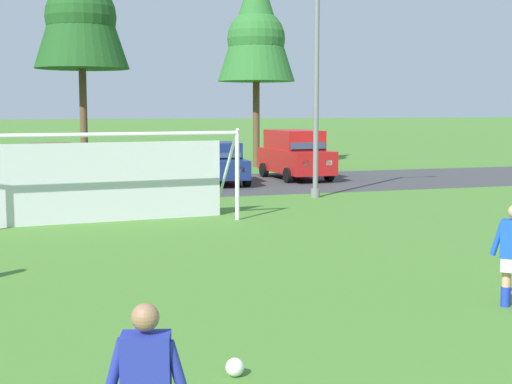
{
  "coord_description": "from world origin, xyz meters",
  "views": [
    {
      "loc": [
        -4.09,
        -2.59,
        3.12
      ],
      "look_at": [
        0.12,
        10.66,
        1.52
      ],
      "focal_mm": 51.15,
      "sensor_mm": 36.0,
      "label": 1
    }
  ],
  "objects_px": {
    "parked_car_slot_left": "(52,165)",
    "parked_car_slot_center": "(219,163)",
    "soccer_ball": "(235,367)",
    "parked_car_slot_center_left": "(125,165)",
    "parked_car_slot_center_right": "(295,154)",
    "soccer_goal": "(101,176)",
    "street_lamp": "(321,84)"
  },
  "relations": [
    {
      "from": "parked_car_slot_center",
      "to": "parked_car_slot_center_right",
      "type": "relative_size",
      "value": 0.92
    },
    {
      "from": "soccer_ball",
      "to": "street_lamp",
      "type": "relative_size",
      "value": 0.03
    },
    {
      "from": "soccer_ball",
      "to": "street_lamp",
      "type": "distance_m",
      "value": 17.89
    },
    {
      "from": "soccer_goal",
      "to": "street_lamp",
      "type": "bearing_deg",
      "value": 24.59
    },
    {
      "from": "parked_car_slot_center_right",
      "to": "parked_car_slot_center_left",
      "type": "bearing_deg",
      "value": -173.54
    },
    {
      "from": "parked_car_slot_center_left",
      "to": "parked_car_slot_center",
      "type": "relative_size",
      "value": 1.0
    },
    {
      "from": "parked_car_slot_left",
      "to": "parked_car_slot_center",
      "type": "distance_m",
      "value": 6.69
    },
    {
      "from": "parked_car_slot_left",
      "to": "parked_car_slot_center_left",
      "type": "height_order",
      "value": "same"
    },
    {
      "from": "parked_car_slot_center_right",
      "to": "soccer_goal",
      "type": "bearing_deg",
      "value": -133.0
    },
    {
      "from": "parked_car_slot_center_left",
      "to": "soccer_ball",
      "type": "bearing_deg",
      "value": -94.17
    },
    {
      "from": "soccer_goal",
      "to": "parked_car_slot_center",
      "type": "relative_size",
      "value": 1.75
    },
    {
      "from": "parked_car_slot_center_left",
      "to": "soccer_goal",
      "type": "bearing_deg",
      "value": -101.44
    },
    {
      "from": "parked_car_slot_center_left",
      "to": "parked_car_slot_center_right",
      "type": "relative_size",
      "value": 0.92
    },
    {
      "from": "parked_car_slot_left",
      "to": "parked_car_slot_center_right",
      "type": "relative_size",
      "value": 0.9
    },
    {
      "from": "parked_car_slot_left",
      "to": "parked_car_slot_center_right",
      "type": "height_order",
      "value": "parked_car_slot_center_right"
    },
    {
      "from": "parked_car_slot_left",
      "to": "parked_car_slot_center",
      "type": "xyz_separation_m",
      "value": [
        6.63,
        -0.88,
        0.0
      ]
    },
    {
      "from": "soccer_goal",
      "to": "parked_car_slot_left",
      "type": "distance_m",
      "value": 10.11
    },
    {
      "from": "soccer_ball",
      "to": "parked_car_slot_center_right",
      "type": "bearing_deg",
      "value": 67.65
    },
    {
      "from": "soccer_ball",
      "to": "parked_car_slot_center",
      "type": "bearing_deg",
      "value": 75.8
    },
    {
      "from": "parked_car_slot_center_left",
      "to": "parked_car_slot_center_right",
      "type": "distance_m",
      "value": 7.64
    },
    {
      "from": "parked_car_slot_center_left",
      "to": "parked_car_slot_center",
      "type": "height_order",
      "value": "same"
    },
    {
      "from": "soccer_goal",
      "to": "parked_car_slot_center",
      "type": "height_order",
      "value": "soccer_goal"
    },
    {
      "from": "street_lamp",
      "to": "parked_car_slot_left",
      "type": "bearing_deg",
      "value": 144.06
    },
    {
      "from": "soccer_goal",
      "to": "parked_car_slot_center_left",
      "type": "height_order",
      "value": "soccer_goal"
    },
    {
      "from": "parked_car_slot_center_left",
      "to": "parked_car_slot_center",
      "type": "xyz_separation_m",
      "value": [
        3.82,
        -0.12,
        0.0
      ]
    },
    {
      "from": "soccer_goal",
      "to": "street_lamp",
      "type": "relative_size",
      "value": 0.98
    },
    {
      "from": "parked_car_slot_center_right",
      "to": "parked_car_slot_center",
      "type": "bearing_deg",
      "value": -165.48
    },
    {
      "from": "soccer_goal",
      "to": "parked_car_slot_center_right",
      "type": "relative_size",
      "value": 1.61
    },
    {
      "from": "parked_car_slot_center",
      "to": "parked_car_slot_center_left",
      "type": "bearing_deg",
      "value": 178.27
    },
    {
      "from": "soccer_goal",
      "to": "parked_car_slot_left",
      "type": "relative_size",
      "value": 1.79
    },
    {
      "from": "soccer_goal",
      "to": "street_lamp",
      "type": "height_order",
      "value": "street_lamp"
    },
    {
      "from": "parked_car_slot_left",
      "to": "parked_car_slot_center_left",
      "type": "relative_size",
      "value": 0.98
    }
  ]
}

